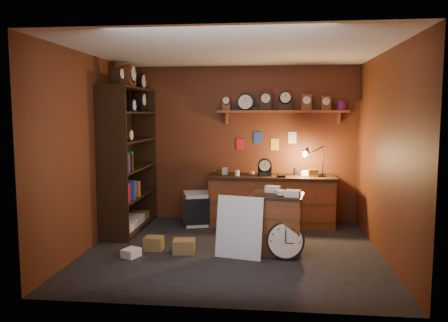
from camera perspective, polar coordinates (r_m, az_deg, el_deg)
floor at (r=6.15m, az=1.06°, el=-11.63°), size 4.00×4.00×0.00m
room_shell at (r=5.96m, az=1.61°, el=4.63°), size 4.02×3.62×2.71m
shelving_unit at (r=7.22m, az=-12.51°, el=1.05°), size 0.47×1.60×2.58m
workbench at (r=7.44m, az=6.21°, el=-4.76°), size 2.13×0.66×1.36m
low_cabinet at (r=6.04m, az=6.90°, el=-7.76°), size 0.77×0.68×0.89m
big_round_clock at (r=5.80m, az=8.01°, el=-10.28°), size 0.50×0.16×0.50m
white_panel at (r=5.90m, az=1.98°, el=-12.43°), size 0.64×0.30×0.82m
mini_fridge at (r=7.50m, az=-3.17°, el=-6.20°), size 0.66×0.68×0.55m
floor_box_a at (r=6.07m, az=-5.24°, el=-11.03°), size 0.32×0.28×0.18m
floor_box_b at (r=6.01m, az=-12.03°, el=-11.65°), size 0.26×0.27×0.11m
floor_box_c at (r=6.24m, az=-9.15°, el=-10.57°), size 0.25×0.21×0.19m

